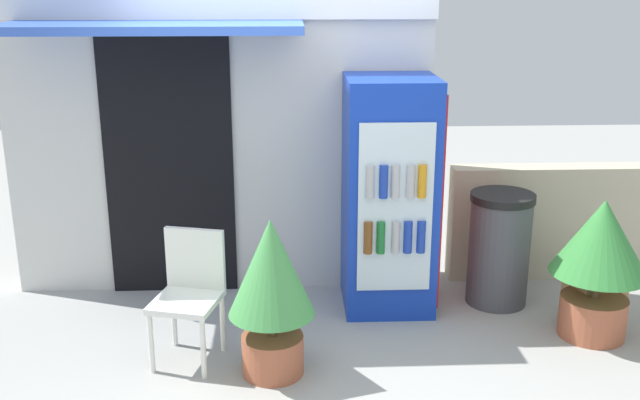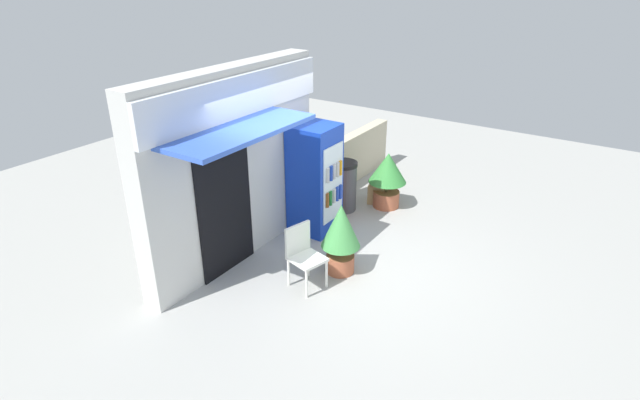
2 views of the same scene
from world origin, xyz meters
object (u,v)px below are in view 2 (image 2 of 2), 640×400
(drink_cooler, at_px, (315,179))
(cardboard_box, at_px, (378,192))
(plastic_chair, at_px, (303,252))
(potted_plant_near_shop, at_px, (341,233))
(trash_bin, at_px, (343,186))
(potted_plant_curbside, at_px, (388,174))

(drink_cooler, distance_m, cardboard_box, 1.71)
(plastic_chair, height_order, potted_plant_near_shop, potted_plant_near_shop)
(plastic_chair, relative_size, trash_bin, 0.98)
(plastic_chair, xyz_separation_m, cardboard_box, (2.94, 0.39, -0.33))
(plastic_chair, bearing_deg, potted_plant_near_shop, -25.21)
(potted_plant_near_shop, distance_m, trash_bin, 2.05)
(plastic_chair, xyz_separation_m, potted_plant_near_shop, (0.55, -0.26, 0.13))
(plastic_chair, bearing_deg, potted_plant_curbside, 3.39)
(drink_cooler, distance_m, plastic_chair, 1.68)
(trash_bin, distance_m, cardboard_box, 0.78)
(potted_plant_near_shop, distance_m, potted_plant_curbside, 2.34)
(plastic_chair, height_order, trash_bin, trash_bin)
(plastic_chair, xyz_separation_m, trash_bin, (2.31, 0.77, -0.05))
(drink_cooler, height_order, plastic_chair, drink_cooler)
(potted_plant_curbside, height_order, cardboard_box, potted_plant_curbside)
(drink_cooler, bearing_deg, plastic_chair, -151.78)
(potted_plant_curbside, bearing_deg, drink_cooler, 156.81)
(potted_plant_near_shop, xyz_separation_m, cardboard_box, (2.39, 0.65, -0.45))
(drink_cooler, relative_size, trash_bin, 1.99)
(trash_bin, bearing_deg, potted_plant_near_shop, -149.82)
(plastic_chair, bearing_deg, drink_cooler, 28.22)
(potted_plant_curbside, relative_size, trash_bin, 1.14)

